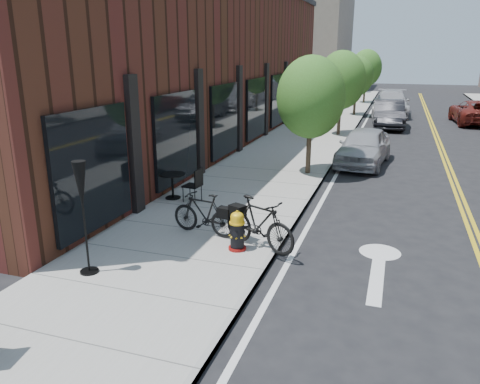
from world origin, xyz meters
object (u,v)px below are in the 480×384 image
(patio_umbrella, at_px, (82,194))
(parked_car_far, at_px, (475,112))
(parked_car_b, at_px, (388,114))
(parked_car_a, at_px, (364,146))
(fire_hydrant, at_px, (237,231))
(bistro_set_c, at_px, (172,182))
(bicycle_left, at_px, (204,214))
(bicycle_right, at_px, (259,223))
(parked_car_c, at_px, (391,103))

(patio_umbrella, xyz_separation_m, parked_car_far, (9.32, 23.45, -0.94))
(parked_car_b, bearing_deg, parked_car_a, -97.29)
(fire_hydrant, bearing_deg, bistro_set_c, 125.75)
(bicycle_left, bearing_deg, fire_hydrant, 68.88)
(bicycle_left, xyz_separation_m, bistro_set_c, (-1.85, 2.18, -0.02))
(fire_hydrant, distance_m, parked_car_a, 9.26)
(patio_umbrella, xyz_separation_m, parked_car_a, (4.03, 10.93, -0.94))
(bicycle_right, relative_size, parked_car_b, 0.40)
(parked_car_c, bearing_deg, patio_umbrella, -100.96)
(fire_hydrant, xyz_separation_m, parked_car_far, (7.08, 21.60, 0.17))
(parked_car_a, relative_size, parked_car_b, 0.88)
(parked_car_a, xyz_separation_m, parked_car_b, (0.58, 9.54, 0.07))
(parked_car_a, bearing_deg, fire_hydrant, -95.43)
(bicycle_right, bearing_deg, patio_umbrella, 151.75)
(bistro_set_c, height_order, parked_car_far, parked_car_far)
(patio_umbrella, relative_size, parked_car_far, 0.43)
(bistro_set_c, xyz_separation_m, patio_umbrella, (0.58, -4.60, 1.04))
(patio_umbrella, distance_m, parked_car_b, 21.00)
(fire_hydrant, relative_size, patio_umbrella, 0.40)
(bicycle_right, xyz_separation_m, bistro_set_c, (-3.22, 2.55, -0.08))
(bistro_set_c, bearing_deg, parked_car_far, 68.11)
(parked_car_a, distance_m, parked_car_b, 9.55)
(bicycle_left, distance_m, parked_car_c, 23.63)
(bicycle_right, xyz_separation_m, parked_car_a, (1.40, 8.89, 0.02))
(bicycle_right, distance_m, bistro_set_c, 4.11)
(parked_car_b, bearing_deg, bicycle_right, -99.92)
(parked_car_far, bearing_deg, parked_car_c, -30.96)
(fire_hydrant, relative_size, parked_car_b, 0.19)
(fire_hydrant, height_order, bicycle_right, bicycle_right)
(fire_hydrant, bearing_deg, parked_car_far, 61.86)
(parked_car_c, xyz_separation_m, parked_car_far, (4.70, -2.36, -0.11))
(patio_umbrella, relative_size, parked_car_a, 0.53)
(parked_car_c, bearing_deg, fire_hydrant, -96.48)
(bicycle_left, xyz_separation_m, parked_car_a, (2.76, 8.52, 0.08))
(bistro_set_c, distance_m, parked_car_far, 21.29)
(bicycle_left, bearing_deg, bistro_set_c, -130.22)
(parked_car_a, relative_size, parked_car_c, 0.73)
(patio_umbrella, relative_size, parked_car_c, 0.38)
(bistro_set_c, bearing_deg, parked_car_c, 82.04)
(bicycle_left, xyz_separation_m, bicycle_right, (1.37, -0.37, 0.07))
(parked_car_b, xyz_separation_m, parked_car_c, (0.00, 5.34, 0.05))
(bistro_set_c, xyz_separation_m, parked_car_b, (5.20, 15.87, 0.17))
(bistro_set_c, relative_size, parked_car_b, 0.38)
(bicycle_right, relative_size, parked_car_far, 0.37)
(patio_umbrella, height_order, parked_car_b, patio_umbrella)
(fire_hydrant, relative_size, bicycle_right, 0.46)
(bicycle_left, bearing_deg, parked_car_far, 168.45)
(bicycle_left, relative_size, patio_umbrella, 0.76)
(fire_hydrant, relative_size, parked_car_a, 0.21)
(bistro_set_c, bearing_deg, bicycle_right, -32.54)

